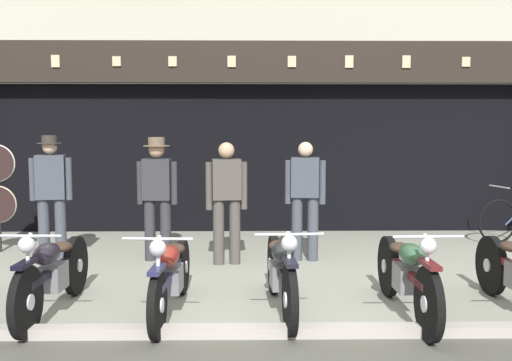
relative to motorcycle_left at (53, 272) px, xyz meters
The scene contains 11 objects.
shop_facade 6.76m from the motorcycle_left, 70.83° to the left, with size 10.78×4.42×6.67m.
motorcycle_left is the anchor object (origin of this frame).
motorcycle_center_left 1.17m from the motorcycle_left, ahead, with size 0.62×2.01×0.90m.
motorcycle_center 2.26m from the motorcycle_left, ahead, with size 0.62×2.00×0.92m.
motorcycle_center_right 3.49m from the motorcycle_left, ahead, with size 0.62×2.04×0.92m.
salesman_left 2.45m from the motorcycle_left, 108.45° to the left, with size 0.55×0.33×1.74m.
shopkeeper_center 2.49m from the motorcycle_left, 73.74° to the left, with size 0.56×0.37×1.71m.
salesman_right 2.71m from the motorcycle_left, 51.91° to the left, with size 0.56×0.27×1.65m.
assistant_far_right 3.60m from the motorcycle_left, 40.21° to the left, with size 0.56×0.27×1.65m.
advert_board_near 6.61m from the motorcycle_left, 46.35° to the left, with size 0.82×0.03×1.05m.
advert_board_far 7.28m from the motorcycle_left, 40.96° to the left, with size 0.82×0.03×0.97m.
Camera 1 is at (-0.25, -4.93, 1.87)m, focal length 40.81 mm.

